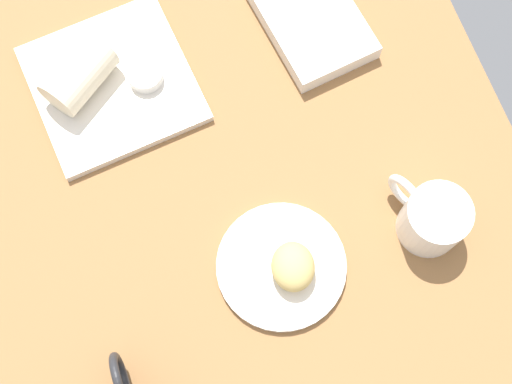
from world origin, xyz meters
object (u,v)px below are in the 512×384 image
square_plate (113,84)px  coffee_mug (432,218)px  scone_pastry (293,267)px  book_stack (311,20)px  sauce_cup (145,75)px  round_plate (281,266)px  breakfast_wrap (79,75)px

square_plate → coffee_mug: size_ratio=1.79×
scone_pastry → square_plate: 41.55cm
book_stack → square_plate: bearing=90.2°
sauce_cup → book_stack: size_ratio=0.24×
round_plate → sauce_cup: bearing=16.1°
square_plate → breakfast_wrap: (1.00, 4.29, 4.29)cm
square_plate → sauce_cup: sauce_cup is taller
book_stack → coffee_mug: bearing=-173.3°
round_plate → breakfast_wrap: 42.84cm
breakfast_wrap → scone_pastry: bearing=172.4°
coffee_mug → breakfast_wrap: bearing=47.7°
scone_pastry → breakfast_wrap: (38.86, 21.15, 1.24)cm
sauce_cup → book_stack: (1.38, -28.53, -1.08)cm
breakfast_wrap → coffee_mug: coffee_mug is taller
round_plate → breakfast_wrap: breakfast_wrap is taller
round_plate → book_stack: size_ratio=0.85×
scone_pastry → coffee_mug: size_ratio=0.53×
round_plate → scone_pastry: (-1.17, -1.26, 3.14)cm
round_plate → scone_pastry: bearing=-132.8°
scone_pastry → breakfast_wrap: size_ratio=0.64×
round_plate → breakfast_wrap: (37.69, 19.89, 4.39)cm
breakfast_wrap → coffee_mug: bearing=-168.4°
breakfast_wrap → book_stack: size_ratio=0.51×
scone_pastry → sauce_cup: scone_pastry is taller
breakfast_wrap → round_plate: bearing=171.7°
book_stack → scone_pastry: bearing=155.8°
round_plate → square_plate: bearing=23.0°
round_plate → sauce_cup: 36.94cm
breakfast_wrap → coffee_mug: (-38.80, -42.66, -0.55)cm
round_plate → sauce_cup: sauce_cup is taller
sauce_cup → square_plate: bearing=76.9°
square_plate → round_plate: bearing=-157.0°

